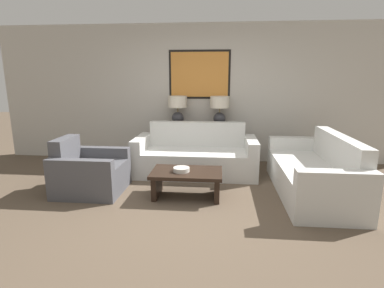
# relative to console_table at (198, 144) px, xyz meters

# --- Properties ---
(ground_plane) EXTENTS (20.00, 20.00, 0.00)m
(ground_plane) POSITION_rel_console_table_xyz_m (0.00, -2.27, -0.37)
(ground_plane) COLOR brown
(back_wall) EXTENTS (8.03, 0.12, 2.65)m
(back_wall) POSITION_rel_console_table_xyz_m (0.00, 0.27, 0.96)
(back_wall) COLOR beige
(back_wall) RESTS_ON ground_plane
(console_table) EXTENTS (1.28, 0.38, 0.74)m
(console_table) POSITION_rel_console_table_xyz_m (0.00, 0.00, 0.00)
(console_table) COLOR #332319
(console_table) RESTS_ON ground_plane
(table_lamp_left) EXTENTS (0.36, 0.36, 0.56)m
(table_lamp_left) POSITION_rel_console_table_xyz_m (-0.40, 0.00, 0.72)
(table_lamp_left) COLOR #333338
(table_lamp_left) RESTS_ON console_table
(table_lamp_right) EXTENTS (0.36, 0.36, 0.56)m
(table_lamp_right) POSITION_rel_console_table_xyz_m (0.40, 0.00, 0.72)
(table_lamp_right) COLOR #333338
(table_lamp_right) RESTS_ON console_table
(couch_by_back_wall) EXTENTS (2.07, 0.90, 0.86)m
(couch_by_back_wall) POSITION_rel_console_table_xyz_m (0.00, -0.64, -0.08)
(couch_by_back_wall) COLOR silver
(couch_by_back_wall) RESTS_ON ground_plane
(couch_by_side) EXTENTS (0.90, 2.07, 0.86)m
(couch_by_side) POSITION_rel_console_table_xyz_m (1.77, -1.43, -0.08)
(couch_by_side) COLOR silver
(couch_by_side) RESTS_ON ground_plane
(coffee_table) EXTENTS (0.98, 0.60, 0.38)m
(coffee_table) POSITION_rel_console_table_xyz_m (-0.04, -1.72, -0.10)
(coffee_table) COLOR black
(coffee_table) RESTS_ON ground_plane
(decorative_bowl) EXTENTS (0.23, 0.23, 0.06)m
(decorative_bowl) POSITION_rel_console_table_xyz_m (-0.11, -1.75, 0.04)
(decorative_bowl) COLOR beige
(decorative_bowl) RESTS_ON coffee_table
(armchair_near_back_wall) EXTENTS (0.92, 0.86, 0.80)m
(armchair_near_back_wall) POSITION_rel_console_table_xyz_m (-1.48, -1.65, -0.09)
(armchair_near_back_wall) COLOR #4C4C51
(armchair_near_back_wall) RESTS_ON ground_plane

